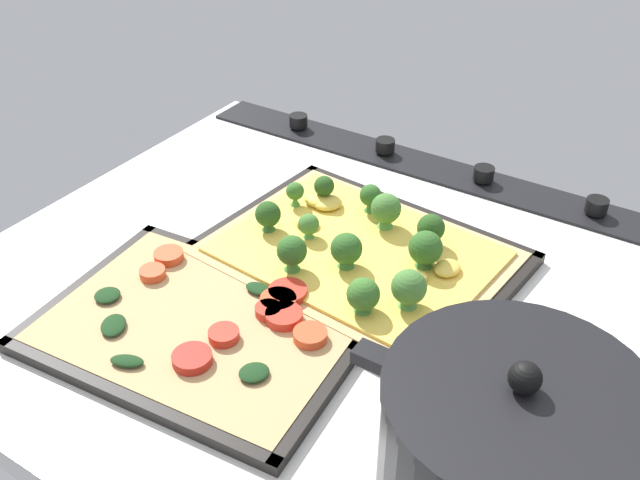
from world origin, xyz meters
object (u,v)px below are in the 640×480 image
baking_tray_back (201,329)px  cooking_pot (509,450)px  veggie_pizza_back (207,322)px  baking_tray_front (357,260)px  broccoli_pizza (359,249)px

baking_tray_back → cooking_pot: bearing=175.0°
baking_tray_back → veggie_pizza_back: 1.02cm
baking_tray_front → broccoli_pizza: (-0.21, 0.06, 1.70)cm
baking_tray_back → cooking_pot: (-33.31, 2.93, 6.16)cm
baking_tray_back → veggie_pizza_back: size_ratio=1.08×
cooking_pot → baking_tray_front: bearing=-40.4°
baking_tray_front → baking_tray_back: same height
baking_tray_back → cooking_pot: cooking_pot is taller
broccoli_pizza → veggie_pizza_back: size_ratio=1.08×
baking_tray_back → cooking_pot: size_ratio=1.28×
baking_tray_back → veggie_pizza_back: bearing=-129.0°
baking_tray_front → veggie_pizza_back: 19.80cm
baking_tray_front → cooking_pot: bearing=139.6°
baking_tray_front → baking_tray_back: 20.44cm
broccoli_pizza → cooking_pot: size_ratio=1.28×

